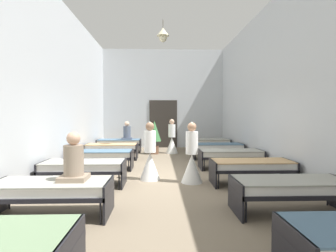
{
  "coord_description": "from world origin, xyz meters",
  "views": [
    {
      "loc": [
        -0.23,
        -7.25,
        1.64
      ],
      "look_at": [
        0.0,
        -0.58,
        1.38
      ],
      "focal_mm": 28.9,
      "sensor_mm": 36.0,
      "label": 1
    }
  ],
  "objects_px": {
    "bed_left_row_4": "(112,147)",
    "nurse_far_aisle": "(172,141)",
    "nurse_mid_aisle": "(150,159)",
    "patient_seated_secondary": "(74,162)",
    "bed_right_row_2": "(252,166)",
    "bed_right_row_1": "(291,187)",
    "potted_plant": "(154,133)",
    "nurse_near_aisle": "(192,161)",
    "bed_right_row_5": "(208,142)",
    "patient_seated_primary": "(127,133)",
    "bed_left_row_2": "(84,167)",
    "bed_right_row_4": "(217,147)",
    "bed_left_row_1": "(51,189)",
    "bed_left_row_5": "(119,142)",
    "bed_right_row_3": "(230,154)",
    "bed_left_row_3": "(101,155)"
  },
  "relations": [
    {
      "from": "nurse_mid_aisle",
      "to": "bed_right_row_1",
      "type": "bearing_deg",
      "value": 162.81
    },
    {
      "from": "nurse_far_aisle",
      "to": "patient_seated_secondary",
      "type": "xyz_separation_m",
      "value": [
        -1.96,
        -7.13,
        0.34
      ]
    },
    {
      "from": "bed_right_row_1",
      "to": "patient_seated_secondary",
      "type": "relative_size",
      "value": 2.37
    },
    {
      "from": "bed_left_row_3",
      "to": "bed_right_row_4",
      "type": "distance_m",
      "value": 4.39
    },
    {
      "from": "bed_left_row_2",
      "to": "patient_seated_primary",
      "type": "xyz_separation_m",
      "value": [
        0.35,
        5.63,
        0.43
      ]
    },
    {
      "from": "nurse_near_aisle",
      "to": "potted_plant",
      "type": "bearing_deg",
      "value": -117.79
    },
    {
      "from": "patient_seated_secondary",
      "to": "bed_left_row_1",
      "type": "bearing_deg",
      "value": -170.69
    },
    {
      "from": "bed_left_row_2",
      "to": "bed_right_row_4",
      "type": "distance_m",
      "value": 5.48
    },
    {
      "from": "bed_right_row_1",
      "to": "bed_left_row_2",
      "type": "bearing_deg",
      "value": 154.34
    },
    {
      "from": "bed_left_row_2",
      "to": "bed_right_row_4",
      "type": "xyz_separation_m",
      "value": [
        3.95,
        3.8,
        0.0
      ]
    },
    {
      "from": "bed_left_row_2",
      "to": "potted_plant",
      "type": "xyz_separation_m",
      "value": [
        1.56,
        5.14,
        0.43
      ]
    },
    {
      "from": "bed_right_row_3",
      "to": "nurse_mid_aisle",
      "type": "height_order",
      "value": "nurse_mid_aisle"
    },
    {
      "from": "patient_seated_secondary",
      "to": "bed_right_row_1",
      "type": "bearing_deg",
      "value": -0.91
    },
    {
      "from": "bed_left_row_3",
      "to": "nurse_far_aisle",
      "type": "xyz_separation_m",
      "value": [
        2.31,
        3.38,
        0.09
      ]
    },
    {
      "from": "bed_left_row_3",
      "to": "nurse_mid_aisle",
      "type": "bearing_deg",
      "value": -41.68
    },
    {
      "from": "bed_right_row_2",
      "to": "patient_seated_secondary",
      "type": "xyz_separation_m",
      "value": [
        -3.6,
        -1.84,
        0.43
      ]
    },
    {
      "from": "bed_left_row_1",
      "to": "bed_left_row_5",
      "type": "height_order",
      "value": "same"
    },
    {
      "from": "bed_left_row_4",
      "to": "nurse_near_aisle",
      "type": "height_order",
      "value": "nurse_near_aisle"
    },
    {
      "from": "bed_left_row_3",
      "to": "nurse_mid_aisle",
      "type": "height_order",
      "value": "nurse_mid_aisle"
    },
    {
      "from": "potted_plant",
      "to": "bed_right_row_2",
      "type": "bearing_deg",
      "value": -65.06
    },
    {
      "from": "bed_left_row_1",
      "to": "bed_left_row_4",
      "type": "bearing_deg",
      "value": 90.0
    },
    {
      "from": "patient_seated_secondary",
      "to": "bed_right_row_4",
      "type": "bearing_deg",
      "value": 57.43
    },
    {
      "from": "bed_left_row_2",
      "to": "bed_right_row_3",
      "type": "xyz_separation_m",
      "value": [
        3.95,
        1.9,
        0.0
      ]
    },
    {
      "from": "nurse_mid_aisle",
      "to": "potted_plant",
      "type": "bearing_deg",
      "value": -62.54
    },
    {
      "from": "bed_left_row_5",
      "to": "nurse_mid_aisle",
      "type": "xyz_separation_m",
      "value": [
        1.52,
        -5.16,
        0.09
      ]
    },
    {
      "from": "bed_left_row_5",
      "to": "bed_right_row_5",
      "type": "relative_size",
      "value": 1.0
    },
    {
      "from": "bed_right_row_4",
      "to": "bed_left_row_5",
      "type": "xyz_separation_m",
      "value": [
        -3.95,
        1.9,
        0.0
      ]
    },
    {
      "from": "nurse_far_aisle",
      "to": "nurse_mid_aisle",
      "type": "bearing_deg",
      "value": -48.96
    },
    {
      "from": "bed_right_row_2",
      "to": "bed_right_row_1",
      "type": "bearing_deg",
      "value": -90.0
    },
    {
      "from": "bed_right_row_5",
      "to": "patient_seated_secondary",
      "type": "bearing_deg",
      "value": -115.54
    },
    {
      "from": "bed_right_row_1",
      "to": "bed_left_row_1",
      "type": "bearing_deg",
      "value": 180.0
    },
    {
      "from": "bed_left_row_3",
      "to": "bed_right_row_5",
      "type": "height_order",
      "value": "same"
    },
    {
      "from": "bed_left_row_3",
      "to": "nurse_far_aisle",
      "type": "bearing_deg",
      "value": 55.65
    },
    {
      "from": "nurse_near_aisle",
      "to": "bed_right_row_3",
      "type": "bearing_deg",
      "value": -168.81
    },
    {
      "from": "bed_right_row_2",
      "to": "nurse_near_aisle",
      "type": "relative_size",
      "value": 1.28
    },
    {
      "from": "bed_right_row_5",
      "to": "patient_seated_primary",
      "type": "bearing_deg",
      "value": -178.95
    },
    {
      "from": "nurse_mid_aisle",
      "to": "patient_seated_secondary",
      "type": "distance_m",
      "value": 2.68
    },
    {
      "from": "potted_plant",
      "to": "bed_left_row_1",
      "type": "bearing_deg",
      "value": -102.52
    },
    {
      "from": "bed_left_row_3",
      "to": "bed_right_row_1",
      "type": "bearing_deg",
      "value": -43.86
    },
    {
      "from": "bed_right_row_1",
      "to": "nurse_near_aisle",
      "type": "bearing_deg",
      "value": 123.6
    },
    {
      "from": "nurse_near_aisle",
      "to": "patient_seated_primary",
      "type": "xyz_separation_m",
      "value": [
        -2.2,
        5.42,
        0.34
      ]
    },
    {
      "from": "bed_left_row_5",
      "to": "patient_seated_primary",
      "type": "relative_size",
      "value": 2.37
    },
    {
      "from": "bed_right_row_2",
      "to": "bed_right_row_4",
      "type": "xyz_separation_m",
      "value": [
        0.0,
        3.8,
        0.0
      ]
    },
    {
      "from": "bed_left_row_1",
      "to": "potted_plant",
      "type": "bearing_deg",
      "value": 77.48
    },
    {
      "from": "bed_right_row_2",
      "to": "nurse_far_aisle",
      "type": "height_order",
      "value": "nurse_far_aisle"
    },
    {
      "from": "bed_left_row_3",
      "to": "bed_right_row_5",
      "type": "xyz_separation_m",
      "value": [
        3.95,
        3.8,
        0.0
      ]
    },
    {
      "from": "bed_right_row_5",
      "to": "bed_left_row_2",
      "type": "bearing_deg",
      "value": -124.75
    },
    {
      "from": "bed_right_row_3",
      "to": "patient_seated_primary",
      "type": "relative_size",
      "value": 2.37
    },
    {
      "from": "bed_right_row_2",
      "to": "bed_left_row_4",
      "type": "relative_size",
      "value": 1.0
    },
    {
      "from": "bed_left_row_4",
      "to": "nurse_far_aisle",
      "type": "height_order",
      "value": "nurse_far_aisle"
    }
  ]
}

